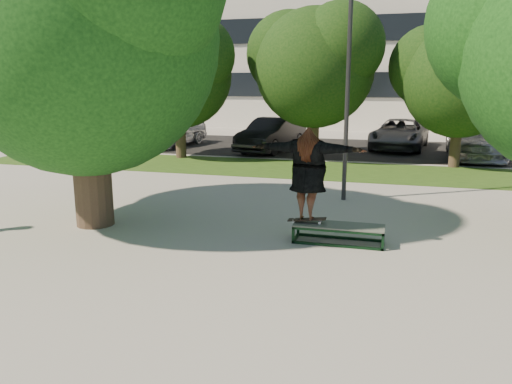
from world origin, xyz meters
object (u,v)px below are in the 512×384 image
(car_grey, at_px, (399,134))
(car_silver_b, at_px, (475,139))
(lamppost, at_px, (348,83))
(tree_left, at_px, (80,22))
(grind_box, at_px, (338,234))
(car_silver_a, at_px, (171,130))
(car_dark, at_px, (272,135))

(car_grey, relative_size, car_silver_b, 0.93)
(lamppost, relative_size, car_silver_b, 1.11)
(lamppost, distance_m, car_silver_b, 10.77)
(tree_left, distance_m, grind_box, 7.00)
(tree_left, height_order, car_grey, tree_left)
(car_silver_a, bearing_deg, car_dark, 2.84)
(car_dark, bearing_deg, car_silver_b, 14.93)
(lamppost, bearing_deg, car_dark, 115.33)
(tree_left, height_order, car_silver_a, tree_left)
(car_grey, bearing_deg, lamppost, -89.92)
(grind_box, bearing_deg, car_silver_a, 126.47)
(grind_box, height_order, car_dark, car_dark)
(car_silver_a, relative_size, car_grey, 0.91)
(car_grey, bearing_deg, car_silver_a, -162.70)
(car_dark, bearing_deg, tree_left, -82.97)
(lamppost, relative_size, car_grey, 1.19)
(car_dark, xyz_separation_m, car_grey, (5.74, 2.55, -0.06))
(car_silver_a, xyz_separation_m, car_silver_b, (14.25, -0.13, 0.01))
(car_silver_a, distance_m, car_grey, 11.31)
(tree_left, distance_m, car_silver_a, 14.62)
(car_silver_a, xyz_separation_m, car_dark, (5.40, -0.62, -0.02))
(grind_box, relative_size, car_silver_a, 0.39)
(grind_box, xyz_separation_m, car_grey, (1.22, 15.35, 0.52))
(car_silver_a, height_order, car_silver_b, car_silver_b)
(lamppost, bearing_deg, car_silver_a, 135.20)
(tree_left, xyz_separation_m, car_grey, (6.79, 15.41, -3.71))
(tree_left, bearing_deg, lamppost, 36.42)
(lamppost, height_order, car_silver_a, lamppost)
(car_dark, relative_size, car_grey, 0.92)
(grind_box, relative_size, car_dark, 0.38)
(tree_left, distance_m, car_grey, 17.24)
(grind_box, xyz_separation_m, car_silver_a, (-9.93, 13.43, 0.60))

